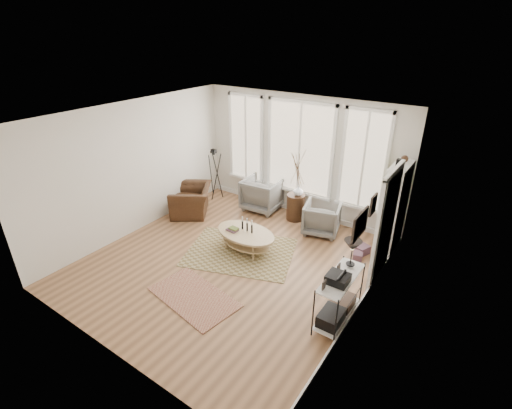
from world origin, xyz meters
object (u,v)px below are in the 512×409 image
Objects in this scene: low_shelf at (339,294)px; accent_chair at (191,200)px; armchair_left at (263,194)px; armchair_right at (322,218)px; side_table at (296,186)px; coffee_table at (245,236)px; bookcase at (394,209)px.

accent_chair is (-4.52, 1.47, -0.16)m from low_shelf.
armchair_left is 1.79m from accent_chair.
armchair_right is 0.44× the size of side_table.
low_shelf is 0.73× the size of side_table.
low_shelf is 2.56m from coffee_table.
side_table is (-0.80, 0.23, 0.51)m from armchair_right.
side_table is 1.67× the size of accent_chair.
side_table reaches higher than low_shelf.
coffee_table is 2.20m from accent_chair.
bookcase is 3.28m from armchair_left.
bookcase is at bearing 68.16° from accent_chair.
accent_chair is at bearing 36.86° from armchair_left.
armchair_left is at bearing 178.95° from side_table.
side_table is at bearing 174.40° from armchair_left.
armchair_right is 0.97m from side_table.
accent_chair is (-2.30, -1.17, -0.52)m from side_table.
bookcase reaches higher than side_table.
armchair_left is at bearing 112.90° from coffee_table.
side_table is at bearing 82.17° from accent_chair.
low_shelf is 1.21× the size of accent_chair.
low_shelf reaches higher than coffee_table.
bookcase is 1.15× the size of side_table.
accent_chair is (-4.58, -1.05, -0.61)m from bookcase.
armchair_right is (-1.42, 2.41, -0.15)m from low_shelf.
armchair_right is at bearing 120.49° from low_shelf.
accent_chair is at bearing 163.43° from coffee_table.
accent_chair is (-1.34, -1.18, -0.07)m from armchair_left.
side_table is at bearing 130.05° from low_shelf.
armchair_left reaches higher than accent_chair.
bookcase is at bearing 173.00° from armchair_left.
side_table is (-2.28, 0.12, -0.09)m from bookcase.
low_shelf is 2.80m from armchair_right.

